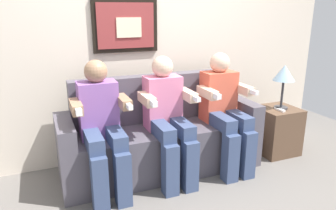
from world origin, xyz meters
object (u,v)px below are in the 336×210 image
person_on_right (224,108)px  spare_remote_on_table (280,110)px  couch (161,139)px  side_table_right (276,130)px  person_on_left (102,124)px  person_in_middle (168,115)px  table_lamp (284,75)px

person_on_right → spare_remote_on_table: person_on_right is taller
couch → side_table_right: (1.29, -0.11, -0.06)m
person_on_left → side_table_right: 1.90m
person_in_middle → spare_remote_on_table: size_ratio=8.54×
person_on_right → spare_remote_on_table: size_ratio=8.54×
person_on_right → couch: bearing=164.0°
person_in_middle → spare_remote_on_table: bearing=-0.4°
spare_remote_on_table → table_lamp: bearing=42.4°
side_table_right → spare_remote_on_table: 0.27m
person_on_left → table_lamp: 1.90m
person_in_middle → person_on_right: bearing=0.0°
couch → person_on_right: size_ratio=1.69×
spare_remote_on_table → person_on_right: bearing=179.3°
person_on_right → person_in_middle: bearing=180.0°
person_on_right → table_lamp: 0.76m
person_in_middle → table_lamp: (1.30, 0.04, 0.25)m
person_in_middle → person_on_right: (0.58, 0.00, 0.00)m
person_on_right → spare_remote_on_table: bearing=-0.7°
person_on_left → table_lamp: size_ratio=2.41×
person_on_right → spare_remote_on_table: 0.67m
couch → table_lamp: bearing=-5.5°
couch → person_in_middle: (-0.00, -0.17, 0.29)m
couch → person_in_middle: person_in_middle is taller
table_lamp → spare_remote_on_table: table_lamp is taller
couch → person_on_left: bearing=-164.0°
person_in_middle → side_table_right: 1.34m
side_table_right → spare_remote_on_table: bearing=-123.3°
person_in_middle → person_on_right: 0.58m
couch → side_table_right: couch is taller
person_on_right → side_table_right: 0.79m
side_table_right → spare_remote_on_table: (-0.05, -0.07, 0.26)m
couch → side_table_right: size_ratio=3.75×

